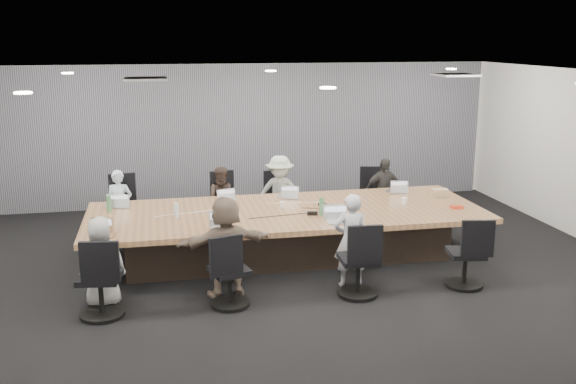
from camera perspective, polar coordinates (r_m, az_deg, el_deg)
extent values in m
cube|color=black|center=(9.56, 0.49, -6.69)|extent=(10.00, 8.00, 0.00)
cube|color=white|center=(8.98, 0.52, 10.32)|extent=(10.00, 8.00, 0.00)
cube|color=silver|center=(13.04, -3.21, 5.17)|extent=(10.00, 0.00, 2.80)
cube|color=silver|center=(5.47, 9.43, -7.15)|extent=(10.00, 0.00, 2.80)
cube|color=slate|center=(12.96, -3.16, 5.12)|extent=(9.80, 0.04, 2.80)
cube|color=#2D231B|center=(9.91, -0.12, -3.91)|extent=(4.80, 1.40, 0.66)
cube|color=#9F7149|center=(9.81, -0.12, -1.85)|extent=(6.00, 2.20, 0.08)
imported|color=silver|center=(10.98, -14.75, -1.19)|extent=(0.48, 0.36, 1.19)
cube|color=#B2B2B7|center=(10.41, -14.94, -1.13)|extent=(0.38, 0.28, 0.02)
imported|color=#342924|center=(11.01, -5.76, -0.77)|extent=(0.61, 0.49, 1.18)
cube|color=#B2B2B7|center=(10.44, -5.46, -0.68)|extent=(0.32, 0.24, 0.02)
imported|color=#95A097|center=(11.13, -0.73, -0.15)|extent=(0.93, 0.63, 1.33)
cube|color=#B2B2B7|center=(10.58, -0.17, -0.41)|extent=(0.32, 0.26, 0.02)
imported|color=#2F2F2F|center=(11.64, 8.48, 0.05)|extent=(0.72, 0.30, 1.22)
cube|color=#B2B2B7|center=(11.11, 9.47, 0.08)|extent=(0.32, 0.24, 0.02)
imported|color=#9B9B9B|center=(8.41, -16.24, -5.97)|extent=(0.57, 0.38, 1.16)
cube|color=#8C6647|center=(8.88, -16.06, -3.76)|extent=(0.33, 0.25, 0.02)
imported|color=#746253|center=(8.38, -5.53, -4.84)|extent=(1.30, 0.59, 1.35)
cube|color=#B2B2B7|center=(8.88, -5.93, -3.27)|extent=(0.32, 0.22, 0.02)
imported|color=#AEAEB9|center=(8.72, 5.60, -4.29)|extent=(0.50, 0.35, 1.30)
cube|color=#B2B2B7|center=(9.19, 4.61, -2.66)|extent=(0.38, 0.28, 0.02)
cylinder|color=#4A8456|center=(10.04, -15.63, -0.99)|extent=(0.07, 0.07, 0.26)
cylinder|color=#4A8456|center=(9.51, 3.00, -1.28)|extent=(0.10, 0.10, 0.27)
cylinder|color=silver|center=(9.52, -9.89, -1.60)|extent=(0.07, 0.07, 0.22)
cylinder|color=white|center=(9.92, -0.51, -1.14)|extent=(0.08, 0.08, 0.10)
cylinder|color=white|center=(10.29, 10.30, -0.80)|extent=(0.11, 0.11, 0.11)
cylinder|color=brown|center=(9.25, -15.93, -2.75)|extent=(0.11, 0.11, 0.11)
cube|color=black|center=(9.32, -6.11, -2.40)|extent=(0.18, 0.14, 0.03)
cube|color=black|center=(10.11, 3.07, -1.09)|extent=(0.16, 0.13, 0.03)
cube|color=black|center=(9.52, 2.18, -1.90)|extent=(0.16, 0.07, 0.06)
cube|color=tan|center=(10.87, 13.37, -0.09)|extent=(0.27, 0.19, 0.13)
cube|color=red|center=(10.24, 14.76, -1.30)|extent=(0.18, 0.12, 0.04)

